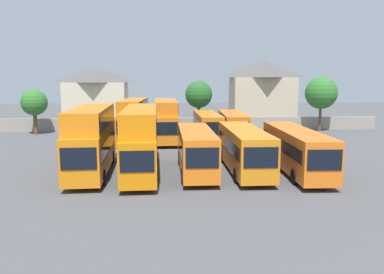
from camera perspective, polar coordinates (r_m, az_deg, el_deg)
name	(u,v)px	position (r m, az deg, el deg)	size (l,w,h in m)	color
ground	(185,138)	(48.17, -1.03, -0.10)	(140.00, 140.00, 0.00)	#4C4C4F
depot_boundary_wall	(183,124)	(55.12, -1.33, 1.94)	(56.00, 0.50, 1.80)	gray
bus_1	(92,137)	(30.73, -14.56, 0.06)	(3.13, 11.43, 5.08)	orange
bus_2	(141,137)	(30.00, -7.55, 0.02)	(2.85, 12.12, 5.04)	orange
bus_3	(196,149)	(29.93, 0.60, -1.72)	(2.66, 10.10, 3.35)	orange
bus_4	(244,147)	(30.61, 7.68, -1.52)	(2.71, 10.97, 3.39)	orange
bus_5	(296,148)	(31.37, 15.04, -1.55)	(2.80, 12.03, 3.32)	orange
bus_6	(134,118)	(45.43, -8.60, 2.78)	(2.87, 10.51, 4.89)	orange
bus_7	(166,118)	(45.38, -3.88, 2.79)	(2.84, 10.96, 4.79)	orange
bus_8	(207,126)	(44.85, 2.25, 1.70)	(2.72, 10.32, 3.33)	orange
bus_9	(233,125)	(45.89, 5.99, 1.80)	(2.99, 10.79, 3.31)	orange
house_terrace_left	(96,94)	(66.34, -13.92, 6.14)	(10.39, 6.50, 9.29)	beige
house_terrace_centre	(262,91)	(66.38, 10.26, 6.69)	(10.71, 7.17, 10.30)	#C6B293
tree_left_of_lot	(199,95)	(57.43, 1.01, 6.24)	(4.00, 4.00, 6.97)	brown
tree_behind_wall	(321,93)	(56.77, 18.48, 6.14)	(4.42, 4.42, 7.52)	brown
tree_right_of_lot	(34,103)	(54.74, -22.21, 4.67)	(3.39, 3.39, 5.89)	brown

